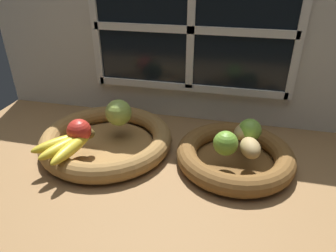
% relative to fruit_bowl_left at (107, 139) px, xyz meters
% --- Properties ---
extents(ground_plane, '(1.40, 0.90, 0.03)m').
position_rel_fruit_bowl_left_xyz_m(ground_plane, '(0.21, -0.04, -0.04)').
color(ground_plane, olive).
extents(back_wall, '(1.40, 0.05, 0.55)m').
position_rel_fruit_bowl_left_xyz_m(back_wall, '(0.21, 0.26, 0.25)').
color(back_wall, silver).
rests_on(back_wall, ground_plane).
extents(fruit_bowl_left, '(0.39, 0.39, 0.06)m').
position_rel_fruit_bowl_left_xyz_m(fruit_bowl_left, '(0.00, 0.00, 0.00)').
color(fruit_bowl_left, olive).
rests_on(fruit_bowl_left, ground_plane).
extents(fruit_bowl_right, '(0.32, 0.32, 0.06)m').
position_rel_fruit_bowl_left_xyz_m(fruit_bowl_right, '(0.38, -0.00, 0.00)').
color(fruit_bowl_right, brown).
rests_on(fruit_bowl_right, ground_plane).
extents(apple_green_back, '(0.08, 0.08, 0.08)m').
position_rel_fruit_bowl_left_xyz_m(apple_green_back, '(0.02, 0.05, 0.07)').
color(apple_green_back, '#99B74C').
rests_on(apple_green_back, fruit_bowl_left).
extents(apple_red_front, '(0.07, 0.07, 0.07)m').
position_rel_fruit_bowl_left_xyz_m(apple_red_front, '(-0.04, -0.07, 0.06)').
color(apple_red_front, red).
rests_on(apple_red_front, fruit_bowl_left).
extents(banana_bunch_front, '(0.13, 0.17, 0.03)m').
position_rel_fruit_bowl_left_xyz_m(banana_bunch_front, '(-0.06, -0.12, 0.05)').
color(banana_bunch_front, gold).
rests_on(banana_bunch_front, fruit_bowl_left).
extents(potato_small, '(0.07, 0.09, 0.05)m').
position_rel_fruit_bowl_left_xyz_m(potato_small, '(0.41, -0.03, 0.05)').
color(potato_small, tan).
rests_on(potato_small, fruit_bowl_right).
extents(potato_back, '(0.09, 0.10, 0.05)m').
position_rel_fruit_bowl_left_xyz_m(potato_back, '(0.40, 0.05, 0.05)').
color(potato_back, tan).
rests_on(potato_back, fruit_bowl_right).
extents(lime_near, '(0.06, 0.06, 0.06)m').
position_rel_fruit_bowl_left_xyz_m(lime_near, '(0.35, -0.04, 0.06)').
color(lime_near, '#6B9E33').
rests_on(lime_near, fruit_bowl_right).
extents(lime_far, '(0.06, 0.06, 0.06)m').
position_rel_fruit_bowl_left_xyz_m(lime_far, '(0.41, 0.04, 0.06)').
color(lime_far, '#7AAD3D').
rests_on(lime_far, fruit_bowl_right).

